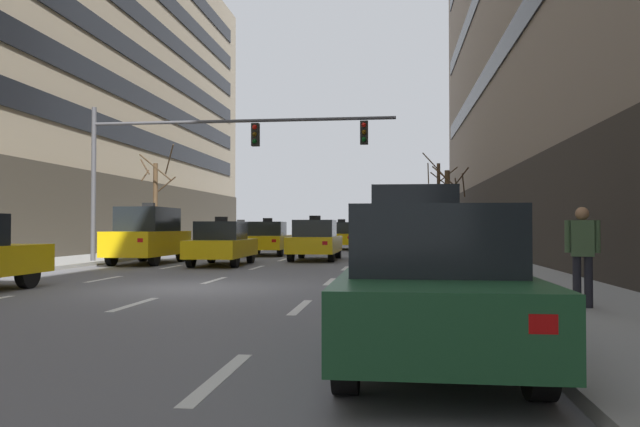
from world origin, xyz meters
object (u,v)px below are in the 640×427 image
object	(u,v)px
car_parked_1	(412,241)
traffic_signal_0	(202,149)
taxi_driving_6	(268,239)
pedestrian_0	(483,237)
taxi_driving_2	(222,244)
taxi_driving_3	(315,240)
taxi_driving_0	(342,236)
car_parked_0	(431,286)
street_tree_3	(438,201)
taxi_driving_1	(241,236)
street_tree_1	(156,202)
street_tree_0	(448,208)
taxi_driving_5	(148,236)
pedestrian_1	(582,250)

from	to	relation	value
car_parked_1	traffic_signal_0	distance (m)	11.69
taxi_driving_6	pedestrian_0	bearing A→B (deg)	-30.40
taxi_driving_2	taxi_driving_3	distance (m)	4.85
taxi_driving_2	taxi_driving_0	bearing A→B (deg)	79.26
taxi_driving_2	pedestrian_0	distance (m)	10.01
car_parked_0	street_tree_3	world-z (taller)	street_tree_3
taxi_driving_1	taxi_driving_2	size ratio (longest dim) A/B	1.02
taxi_driving_1	street_tree_1	size ratio (longest dim) A/B	0.80
taxi_driving_2	pedestrian_0	xyz separation A→B (m)	(9.75, 2.25, 0.22)
taxi_driving_2	street_tree_0	size ratio (longest dim) A/B	0.98
traffic_signal_0	street_tree_3	xyz separation A→B (m)	(9.84, 16.75, -1.27)
taxi_driving_5	street_tree_1	bearing A→B (deg)	110.41
taxi_driving_3	car_parked_1	xyz separation A→B (m)	(3.70, -12.32, 0.28)
taxi_driving_2	pedestrian_1	bearing A→B (deg)	-51.40
taxi_driving_3	traffic_signal_0	world-z (taller)	traffic_signal_0
taxi_driving_3	street_tree_0	size ratio (longest dim) A/B	1.02
taxi_driving_2	taxi_driving_5	bearing A→B (deg)	168.80
car_parked_1	street_tree_1	world-z (taller)	street_tree_1
taxi_driving_1	taxi_driving_2	bearing A→B (deg)	-78.28
car_parked_0	traffic_signal_0	bearing A→B (deg)	116.11
taxi_driving_1	car_parked_0	distance (m)	31.64
car_parked_1	street_tree_3	bearing A→B (deg)	84.53
taxi_driving_3	taxi_driving_6	bearing A→B (deg)	125.39
taxi_driving_6	street_tree_0	size ratio (longest dim) A/B	1.01
traffic_signal_0	pedestrian_0	size ratio (longest dim) A/B	7.49
pedestrian_1	car_parked_0	bearing A→B (deg)	-125.82
traffic_signal_0	street_tree_1	distance (m)	10.00
taxi_driving_6	taxi_driving_2	bearing A→B (deg)	-90.44
taxi_driving_1	street_tree_0	distance (m)	13.07
taxi_driving_0	traffic_signal_0	distance (m)	16.97
traffic_signal_0	street_tree_0	bearing A→B (deg)	46.99
car_parked_1	street_tree_3	size ratio (longest dim) A/B	0.79
traffic_signal_0	pedestrian_1	world-z (taller)	traffic_signal_0
taxi_driving_1	taxi_driving_0	bearing A→B (deg)	11.51
pedestrian_0	street_tree_0	bearing A→B (deg)	94.11
car_parked_0	pedestrian_1	world-z (taller)	pedestrian_1
traffic_signal_0	taxi_driving_2	bearing A→B (deg)	4.00
taxi_driving_3	taxi_driving_6	size ratio (longest dim) A/B	1.01
car_parked_0	traffic_signal_0	size ratio (longest dim) A/B	0.38
taxi_driving_6	street_tree_0	world-z (taller)	street_tree_0
pedestrian_0	pedestrian_1	bearing A→B (deg)	-91.92
taxi_driving_5	pedestrian_0	bearing A→B (deg)	7.27
street_tree_3	pedestrian_0	size ratio (longest dim) A/B	3.86
taxi_driving_3	pedestrian_1	distance (m)	16.69
car_parked_1	taxi_driving_0	bearing A→B (deg)	98.39
taxi_driving_2	car_parked_1	world-z (taller)	car_parked_1
taxi_driving_0	taxi_driving_3	bearing A→B (deg)	-90.36
taxi_driving_3	street_tree_0	distance (m)	9.26
taxi_driving_0	car_parked_0	size ratio (longest dim) A/B	1.05
traffic_signal_0	street_tree_1	size ratio (longest dim) A/B	2.07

